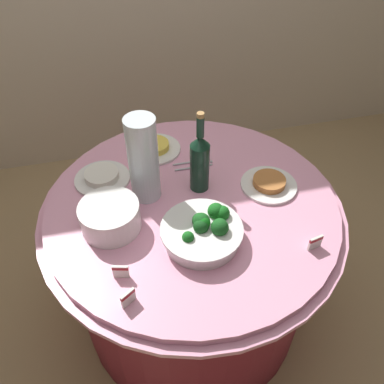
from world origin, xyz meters
TOP-DOWN VIEW (x-y plane):
  - ground_plane at (0.00, 0.00)m, footprint 6.00×6.00m
  - buffet_table at (0.00, 0.00)m, footprint 1.16×1.16m
  - broccoli_bowl at (-0.01, -0.19)m, footprint 0.28×0.28m
  - plate_stack at (-0.31, -0.05)m, footprint 0.21×0.21m
  - wine_bottle at (0.05, 0.07)m, footprint 0.07×0.07m
  - decorative_fruit_vase at (-0.16, 0.08)m, footprint 0.11×0.11m
  - serving_tongs at (0.06, 0.21)m, footprint 0.17×0.04m
  - food_plate_rice at (-0.32, 0.20)m, footprint 0.22×0.22m
  - food_plate_peanuts at (0.31, 0.01)m, footprint 0.22×0.22m
  - food_plate_fried_egg at (-0.08, 0.35)m, footprint 0.22×0.22m
  - label_placard_front at (-0.30, -0.27)m, footprint 0.05×0.02m
  - label_placard_mid at (0.35, -0.31)m, footprint 0.05×0.02m
  - label_placard_rear at (-0.28, -0.37)m, footprint 0.05×0.03m

SIDE VIEW (x-z plane):
  - ground_plane at x=0.00m, z-range 0.00..0.00m
  - buffet_table at x=0.00m, z-range 0.01..0.75m
  - serving_tongs at x=0.06m, z-range 0.74..0.75m
  - food_plate_peanuts at x=0.31m, z-range 0.73..0.77m
  - food_plate_fried_egg at x=-0.08m, z-range 0.73..0.77m
  - food_plate_rice at x=-0.32m, z-range 0.74..0.78m
  - label_placard_front at x=-0.30m, z-range 0.74..0.80m
  - label_placard_mid at x=0.35m, z-range 0.74..0.80m
  - label_placard_rear at x=-0.28m, z-range 0.74..0.80m
  - broccoli_bowl at x=-0.01m, z-range 0.73..0.84m
  - plate_stack at x=-0.31m, z-range 0.74..0.84m
  - wine_bottle at x=0.05m, z-range 0.70..1.04m
  - decorative_fruit_vase at x=-0.16m, z-range 0.72..1.06m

